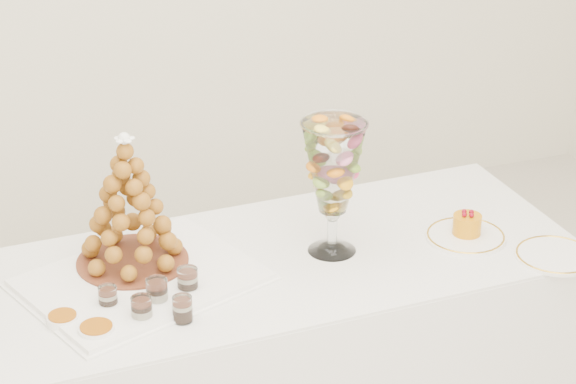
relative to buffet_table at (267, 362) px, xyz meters
name	(u,v)px	position (x,y,z in m)	size (l,w,h in m)	color
buffet_table	(267,362)	(0.00, 0.00, 0.00)	(1.79, 0.75, 0.67)	white
lace_tray	(141,280)	(-0.35, 0.01, 0.35)	(0.58, 0.44, 0.02)	white
macaron_vase	(333,169)	(0.20, -0.01, 0.59)	(0.18, 0.18, 0.39)	white
cake_plate	(466,237)	(0.59, -0.08, 0.34)	(0.23, 0.23, 0.01)	white
spare_plate	(555,256)	(0.77, -0.26, 0.34)	(0.23, 0.23, 0.01)	white
verrine_a	(108,298)	(-0.47, -0.10, 0.37)	(0.05, 0.05, 0.07)	white
verrine_b	(157,293)	(-0.34, -0.12, 0.38)	(0.06, 0.06, 0.08)	white
verrine_c	(188,281)	(-0.25, -0.09, 0.37)	(0.06, 0.06, 0.07)	white
verrine_d	(142,310)	(-0.40, -0.19, 0.37)	(0.05, 0.05, 0.07)	white
verrine_e	(182,309)	(-0.30, -0.21, 0.37)	(0.05, 0.05, 0.07)	white
ramekin_back	(63,320)	(-0.59, -0.13, 0.35)	(0.08, 0.08, 0.03)	white
ramekin_front	(97,332)	(-0.52, -0.21, 0.35)	(0.09, 0.09, 0.03)	white
croquembouche	(128,201)	(-0.36, 0.09, 0.54)	(0.31, 0.31, 0.38)	brown
mousse_cake	(467,224)	(0.59, -0.07, 0.38)	(0.08, 0.08, 0.07)	orange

